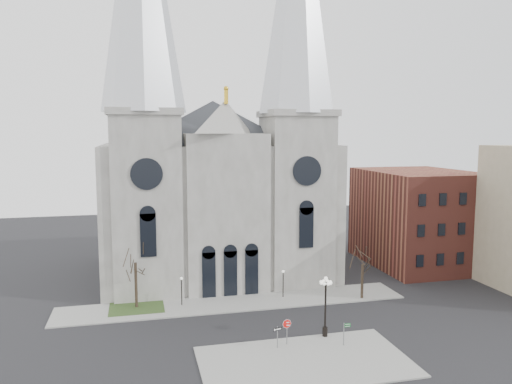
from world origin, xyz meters
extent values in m
plane|color=black|center=(0.00, 0.00, 0.00)|extent=(160.00, 160.00, 0.00)
cube|color=gray|center=(3.00, -5.00, 0.07)|extent=(18.00, 10.00, 0.14)
cube|color=gray|center=(0.00, 11.00, 0.07)|extent=(40.00, 6.00, 0.14)
cube|color=#27411C|center=(-11.00, 12.00, 0.09)|extent=(6.00, 5.00, 0.18)
cube|color=gray|center=(0.00, 26.00, 9.00)|extent=(30.00, 24.00, 18.00)
pyramid|color=#2D3035|center=(0.00, 26.00, 24.00)|extent=(33.00, 26.40, 6.00)
cube|color=gray|center=(-9.50, 17.50, 11.00)|extent=(8.00, 8.00, 22.00)
cylinder|color=black|center=(-9.50, 13.45, 15.00)|extent=(3.60, 0.30, 3.60)
cube|color=gray|center=(9.50, 17.50, 11.00)|extent=(8.00, 8.00, 22.00)
cylinder|color=black|center=(9.50, 13.45, 15.00)|extent=(3.60, 0.30, 3.60)
cube|color=gray|center=(0.00, 16.00, 9.75)|extent=(10.00, 5.00, 19.50)
pyramid|color=gray|center=(0.00, 16.00, 21.50)|extent=(11.00, 5.00, 4.00)
cube|color=brown|center=(30.00, 22.00, 7.00)|extent=(14.00, 18.00, 14.00)
cylinder|color=black|center=(-11.00, 12.00, 2.62)|extent=(0.32, 0.32, 5.25)
cylinder|color=black|center=(15.00, 9.00, 2.10)|extent=(0.32, 0.32, 4.20)
cylinder|color=black|center=(-6.00, 11.50, 1.64)|extent=(0.12, 0.12, 3.00)
sphere|color=white|center=(-6.00, 11.50, 3.24)|extent=(0.32, 0.32, 0.32)
cylinder|color=black|center=(6.00, 11.50, 1.64)|extent=(0.12, 0.12, 3.00)
sphere|color=white|center=(6.00, 11.50, 3.24)|extent=(0.32, 0.32, 0.32)
cylinder|color=slate|center=(2.50, -1.39, 1.31)|extent=(0.09, 0.09, 2.33)
cylinder|color=red|center=(2.50, -1.39, 2.12)|extent=(0.79, 0.27, 0.81)
cylinder|color=white|center=(2.50, -1.39, 2.12)|extent=(0.84, 0.27, 0.87)
cube|color=white|center=(2.50, -1.39, 2.25)|extent=(0.43, 0.15, 0.10)
cube|color=white|center=(2.50, -1.39, 1.99)|extent=(0.49, 0.17, 0.10)
cylinder|color=black|center=(6.61, -0.50, 2.74)|extent=(0.18, 0.18, 5.21)
cylinder|color=black|center=(6.61, -0.50, 0.59)|extent=(0.50, 0.50, 0.91)
sphere|color=white|center=(6.61, -0.50, 5.86)|extent=(0.36, 0.36, 0.36)
cylinder|color=slate|center=(1.43, -1.95, 1.15)|extent=(0.09, 0.09, 2.02)
cube|color=black|center=(1.43, -1.95, 1.92)|extent=(0.87, 0.26, 0.29)
cylinder|color=slate|center=(7.52, -2.86, 1.21)|extent=(0.09, 0.09, 2.14)
cube|color=#0D6020|center=(7.86, -2.86, 2.13)|extent=(0.60, 0.03, 0.15)
cube|color=#0D6020|center=(7.86, -2.86, 1.94)|extent=(0.60, 0.03, 0.15)
camera|label=1|loc=(-10.66, -43.66, 19.67)|focal=35.00mm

